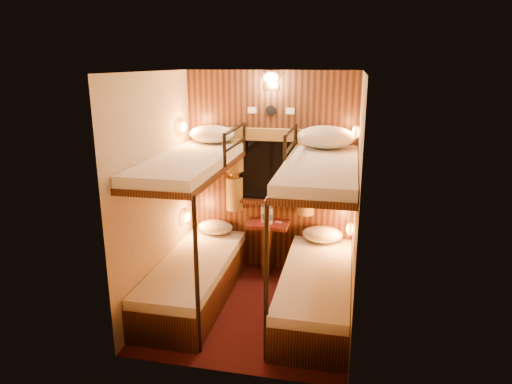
% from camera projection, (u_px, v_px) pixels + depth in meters
% --- Properties ---
extents(floor, '(2.10, 2.10, 0.00)m').
position_uv_depth(floor, '(252.00, 308.00, 4.78)').
color(floor, '#360E0F').
rests_on(floor, ground).
extents(ceiling, '(2.10, 2.10, 0.00)m').
position_uv_depth(ceiling, '(252.00, 72.00, 4.13)').
color(ceiling, silver).
rests_on(ceiling, wall_back).
extents(wall_back, '(2.40, 0.00, 2.40)m').
position_uv_depth(wall_back, '(271.00, 174.00, 5.44)').
color(wall_back, '#C6B293').
rests_on(wall_back, floor).
extents(wall_front, '(2.40, 0.00, 2.40)m').
position_uv_depth(wall_front, '(223.00, 237.00, 3.47)').
color(wall_front, '#C6B293').
rests_on(wall_front, floor).
extents(wall_left, '(0.00, 2.40, 2.40)m').
position_uv_depth(wall_left, '(157.00, 193.00, 4.65)').
color(wall_left, '#C6B293').
rests_on(wall_left, floor).
extents(wall_right, '(0.00, 2.40, 2.40)m').
position_uv_depth(wall_right, '(357.00, 205.00, 4.26)').
color(wall_right, '#C6B293').
rests_on(wall_right, floor).
extents(back_panel, '(2.00, 0.03, 2.40)m').
position_uv_depth(back_panel, '(271.00, 174.00, 5.43)').
color(back_panel, black).
rests_on(back_panel, floor).
extents(bunk_left, '(0.72, 1.90, 1.82)m').
position_uv_depth(bunk_left, '(194.00, 251.00, 4.82)').
color(bunk_left, black).
rests_on(bunk_left, floor).
extents(bunk_right, '(0.72, 1.90, 1.82)m').
position_uv_depth(bunk_right, '(317.00, 262.00, 4.57)').
color(bunk_right, black).
rests_on(bunk_right, floor).
extents(window, '(1.00, 0.12, 0.79)m').
position_uv_depth(window, '(270.00, 176.00, 5.41)').
color(window, black).
rests_on(window, back_panel).
extents(curtains, '(1.10, 0.22, 1.00)m').
position_uv_depth(curtains, '(270.00, 170.00, 5.35)').
color(curtains, brown).
rests_on(curtains, back_panel).
extents(back_fixtures, '(0.54, 0.09, 0.48)m').
position_uv_depth(back_fixtures, '(271.00, 84.00, 5.11)').
color(back_fixtures, black).
rests_on(back_fixtures, back_panel).
extents(reading_lamps, '(2.00, 0.20, 1.25)m').
position_uv_depth(reading_lamps, '(265.00, 177.00, 5.10)').
color(reading_lamps, orange).
rests_on(reading_lamps, wall_left).
extents(table, '(0.50, 0.34, 0.66)m').
position_uv_depth(table, '(267.00, 241.00, 5.47)').
color(table, '#5F1A15').
rests_on(table, floor).
extents(bottle_left, '(0.06, 0.06, 0.22)m').
position_uv_depth(bottle_left, '(264.00, 215.00, 5.38)').
color(bottle_left, '#99BFE5').
rests_on(bottle_left, table).
extents(bottle_right, '(0.07, 0.07, 0.23)m').
position_uv_depth(bottle_right, '(270.00, 216.00, 5.33)').
color(bottle_right, '#99BFE5').
rests_on(bottle_right, table).
extents(sachet_a, '(0.09, 0.08, 0.01)m').
position_uv_depth(sachet_a, '(278.00, 222.00, 5.41)').
color(sachet_a, silver).
rests_on(sachet_a, table).
extents(sachet_b, '(0.09, 0.07, 0.01)m').
position_uv_depth(sachet_b, '(269.00, 222.00, 5.42)').
color(sachet_b, silver).
rests_on(sachet_b, table).
extents(pillow_lower_left, '(0.43, 0.31, 0.17)m').
position_uv_depth(pillow_lower_left, '(215.00, 227.00, 5.58)').
color(pillow_lower_left, silver).
rests_on(pillow_lower_left, bunk_left).
extents(pillow_lower_right, '(0.47, 0.33, 0.18)m').
position_uv_depth(pillow_lower_right, '(322.00, 234.00, 5.32)').
color(pillow_lower_right, silver).
rests_on(pillow_lower_right, bunk_right).
extents(pillow_upper_left, '(0.52, 0.37, 0.21)m').
position_uv_depth(pillow_upper_left, '(212.00, 134.00, 5.22)').
color(pillow_upper_left, silver).
rests_on(pillow_upper_left, bunk_left).
extents(pillow_upper_right, '(0.62, 0.44, 0.24)m').
position_uv_depth(pillow_upper_right, '(326.00, 137.00, 4.89)').
color(pillow_upper_right, silver).
rests_on(pillow_upper_right, bunk_right).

